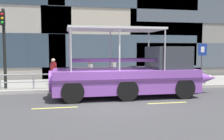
{
  "coord_description": "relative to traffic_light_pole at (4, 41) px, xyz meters",
  "views": [
    {
      "loc": [
        -2.03,
        -10.53,
        2.32
      ],
      "look_at": [
        0.37,
        1.73,
        1.3
      ],
      "focal_mm": 39.74,
      "sensor_mm": 36.0,
      "label": 1
    }
  ],
  "objects": [
    {
      "name": "pedestrian_mid_left",
      "position": [
        6.23,
        0.6,
        -1.67
      ],
      "size": [
        0.37,
        0.32,
        1.6
      ],
      "color": "#47423D",
      "rests_on": "sidewalk"
    },
    {
      "name": "lane_centreline",
      "position": [
        5.21,
        -4.46,
        -2.81
      ],
      "size": [
        25.8,
        0.12,
        0.01
      ],
      "color": "#DBD64C",
      "rests_on": "ground_plane"
    },
    {
      "name": "parking_sign",
      "position": [
        11.97,
        0.1,
        -0.91
      ],
      "size": [
        0.6,
        0.12,
        2.54
      ],
      "color": "#4C4F54",
      "rests_on": "sidewalk"
    },
    {
      "name": "sidewalk",
      "position": [
        5.21,
        1.65,
        -2.72
      ],
      "size": [
        32.0,
        4.8,
        0.18
      ],
      "primitive_type": "cube",
      "color": "gray",
      "rests_on": "ground_plane"
    },
    {
      "name": "duck_tour_boat",
      "position": [
        6.67,
        -2.57,
        -1.75
      ],
      "size": [
        8.72,
        2.62,
        3.37
      ],
      "color": "purple",
      "rests_on": "ground_plane"
    },
    {
      "name": "curb_guardrail",
      "position": [
        5.85,
        -0.5,
        -2.08
      ],
      "size": [
        12.09,
        0.09,
        0.83
      ],
      "color": "gray",
      "rests_on": "sidewalk"
    },
    {
      "name": "pedestrian_mid_right",
      "position": [
        4.74,
        0.18,
        -1.72
      ],
      "size": [
        0.32,
        0.34,
        1.52
      ],
      "color": "#1E2338",
      "rests_on": "sidewalk"
    },
    {
      "name": "ground_plane",
      "position": [
        5.21,
        -3.95,
        -2.81
      ],
      "size": [
        120.0,
        120.0,
        0.0
      ],
      "primitive_type": "plane",
      "color": "#3D3D3F"
    },
    {
      "name": "pedestrian_near_stern",
      "position": [
        2.57,
        0.9,
        -1.66
      ],
      "size": [
        0.38,
        0.32,
        1.62
      ],
      "color": "black",
      "rests_on": "sidewalk"
    },
    {
      "name": "curb_edge",
      "position": [
        5.21,
        -0.84,
        -2.72
      ],
      "size": [
        32.0,
        0.18,
        0.18
      ],
      "primitive_type": "cube",
      "color": "#B2ADA3",
      "rests_on": "ground_plane"
    },
    {
      "name": "pedestrian_near_bow",
      "position": [
        10.29,
        0.51,
        -1.71
      ],
      "size": [
        0.24,
        0.43,
        1.54
      ],
      "color": "#47423D",
      "rests_on": "sidewalk"
    },
    {
      "name": "traffic_light_pole",
      "position": [
        0.0,
        0.0,
        0.0
      ],
      "size": [
        0.24,
        0.46,
        4.37
      ],
      "color": "black",
      "rests_on": "sidewalk"
    }
  ]
}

